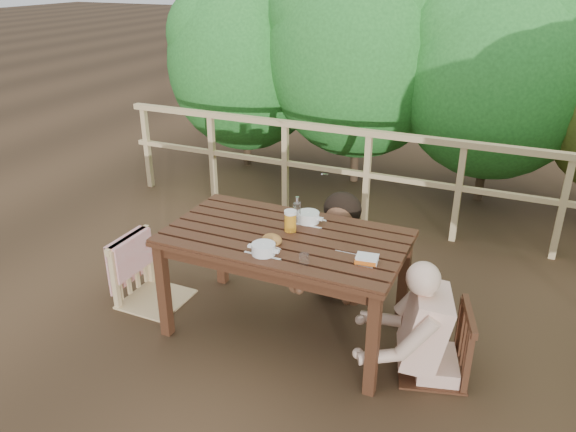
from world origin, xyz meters
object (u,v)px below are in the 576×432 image
at_px(woman, 348,210).
at_px(tumbler, 304,259).
at_px(chair_right, 438,313).
at_px(soup_near, 264,250).
at_px(bottle, 297,212).
at_px(table, 285,284).
at_px(soup_far, 308,218).
at_px(diner_right, 447,285).
at_px(bread_roll, 272,240).
at_px(butter_tub, 367,260).
at_px(beer_glass, 290,222).
at_px(chair_far, 346,234).
at_px(chair_left, 150,246).

bearing_deg(woman, tumbler, 92.05).
height_order(chair_right, soup_near, chair_right).
xyz_separation_m(chair_right, bottle, (-1.07, 0.21, 0.43)).
height_order(chair_right, woman, woman).
bearing_deg(table, tumbler, -48.99).
bearing_deg(soup_far, table, -104.11).
distance_m(diner_right, soup_near, 1.16).
relative_size(diner_right, bread_roll, 9.44).
xyz_separation_m(bread_roll, butter_tub, (0.65, 0.01, -0.01)).
bearing_deg(bottle, beer_glass, -91.26).
bearing_deg(bottle, soup_far, 54.37).
height_order(table, tumbler, tumbler).
xyz_separation_m(chair_far, soup_near, (-0.20, -1.10, 0.34)).
bearing_deg(chair_right, soup_near, -90.71).
distance_m(table, bottle, 0.53).
height_order(chair_left, soup_far, chair_left).
bearing_deg(chair_right, diner_right, 74.87).
distance_m(chair_left, soup_far, 1.26).
bearing_deg(butter_tub, soup_far, 137.10).
height_order(chair_far, tumbler, chair_far).
relative_size(beer_glass, butter_tub, 1.21).
relative_size(table, butter_tub, 11.92).
xyz_separation_m(table, chair_far, (0.19, 0.79, 0.08)).
bearing_deg(chair_left, bread_roll, -93.95).
height_order(bottle, tumbler, bottle).
xyz_separation_m(bottle, tumbler, (0.26, -0.50, -0.08)).
xyz_separation_m(chair_left, soup_far, (1.18, 0.33, 0.31)).
relative_size(diner_right, beer_glass, 7.96).
bearing_deg(chair_far, diner_right, -43.78).
bearing_deg(soup_far, soup_near, -97.64).
xyz_separation_m(woman, soup_near, (-0.20, -1.12, 0.14)).
xyz_separation_m(soup_far, bottle, (-0.05, -0.08, 0.07)).
xyz_separation_m(woman, diner_right, (0.92, -0.84, -0.01)).
bearing_deg(bottle, chair_right, -11.32).
bearing_deg(chair_right, butter_tub, -90.70).
height_order(bread_roll, butter_tub, bread_roll).
distance_m(chair_right, soup_near, 1.18).
bearing_deg(beer_glass, woman, 76.07).
bearing_deg(bread_roll, soup_near, -84.60).
relative_size(chair_left, beer_glass, 5.93).
relative_size(woman, bottle, 5.88).
bearing_deg(chair_far, woman, 88.02).
xyz_separation_m(beer_glass, tumbler, (0.26, -0.38, -0.05)).
bearing_deg(diner_right, chair_left, 76.01).
bearing_deg(bread_roll, beer_glass, 81.48).
distance_m(bread_roll, butter_tub, 0.65).
height_order(bread_roll, tumbler, bread_roll).
bearing_deg(woman, diner_right, 135.53).
relative_size(soup_near, soup_far, 0.97).
bearing_deg(butter_tub, chair_far, 107.92).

